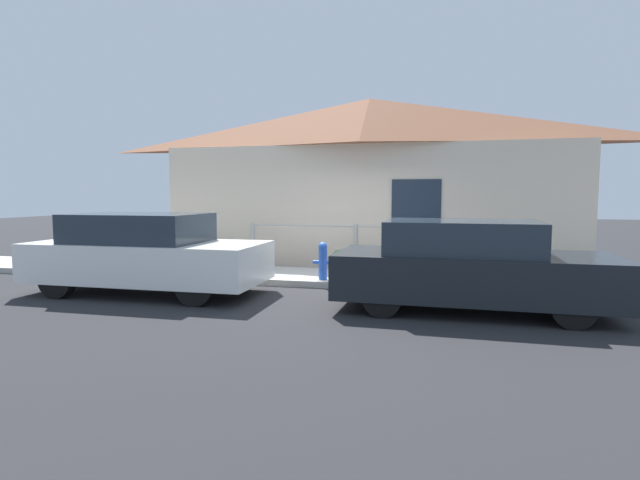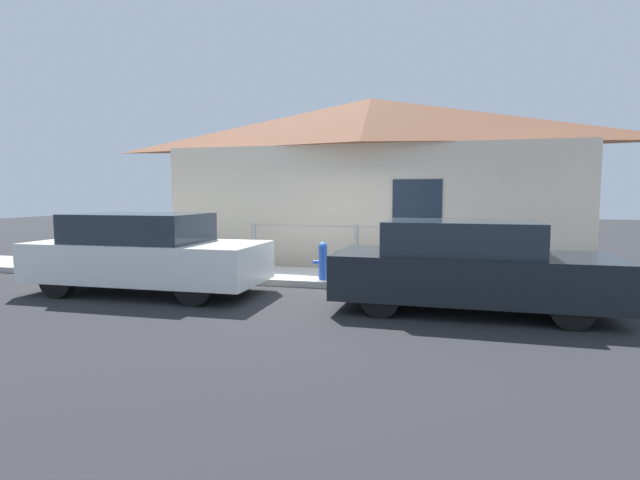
% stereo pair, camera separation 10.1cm
% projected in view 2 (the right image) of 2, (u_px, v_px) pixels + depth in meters
% --- Properties ---
extents(ground_plane, '(60.00, 60.00, 0.00)m').
position_uv_depth(ground_plane, '(341.00, 289.00, 9.40)').
color(ground_plane, '#262628').
extents(sidewalk, '(24.00, 1.74, 0.13)m').
position_uv_depth(sidewalk, '(350.00, 279.00, 10.24)').
color(sidewalk, '#B2AFA8').
rests_on(sidewalk, ground_plane).
extents(house, '(10.32, 2.23, 4.16)m').
position_uv_depth(house, '(370.00, 132.00, 12.33)').
color(house, beige).
rests_on(house, ground_plane).
extents(fence, '(4.90, 0.10, 1.02)m').
position_uv_depth(fence, '(356.00, 245.00, 10.87)').
color(fence, '#999993').
rests_on(fence, sidewalk).
extents(car_left, '(4.22, 1.78, 1.45)m').
position_uv_depth(car_left, '(146.00, 253.00, 9.03)').
color(car_left, white).
rests_on(car_left, ground_plane).
extents(car_right, '(4.14, 1.77, 1.39)m').
position_uv_depth(car_right, '(468.00, 266.00, 7.62)').
color(car_right, black).
rests_on(car_right, ground_plane).
extents(fire_hydrant, '(0.39, 0.18, 0.73)m').
position_uv_depth(fire_hydrant, '(323.00, 260.00, 9.74)').
color(fire_hydrant, blue).
rests_on(fire_hydrant, sidewalk).
extents(potted_plant_near_hydrant, '(0.35, 0.35, 0.50)m').
position_uv_depth(potted_plant_near_hydrant, '(340.00, 261.00, 10.51)').
color(potted_plant_near_hydrant, '#9E5638').
rests_on(potted_plant_near_hydrant, sidewalk).
extents(potted_plant_by_fence, '(0.43, 0.43, 0.59)m').
position_uv_depth(potted_plant_by_fence, '(209.00, 251.00, 11.62)').
color(potted_plant_by_fence, '#9E5638').
rests_on(potted_plant_by_fence, sidewalk).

